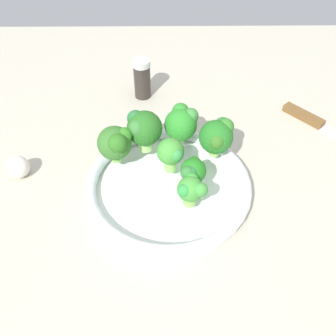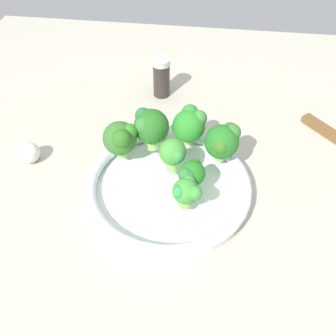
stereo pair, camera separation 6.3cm
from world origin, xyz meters
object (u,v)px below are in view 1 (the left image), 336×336
broccoli_floret_5 (217,136)px  broccoli_floret_1 (143,128)px  broccoli_floret_0 (171,153)px  broccoli_floret_6 (180,123)px  bowl (168,187)px  broccoli_floret_2 (116,143)px  pepper_shaker (142,79)px  broccoli_floret_4 (193,171)px  garlic_bulb (18,167)px  knife (322,126)px  broccoli_floret_3 (191,189)px

broccoli_floret_5 → broccoli_floret_1: bearing=83.7°
broccoli_floret_0 → broccoli_floret_6: size_ratio=0.95×
bowl → broccoli_floret_0: size_ratio=4.41×
broccoli_floret_0 → broccoli_floret_2: size_ratio=0.90×
bowl → pepper_shaker: 31.62cm
broccoli_floret_4 → broccoli_floret_5: bearing=-31.2°
broccoli_floret_0 → garlic_bulb: size_ratio=1.59×
bowl → knife: 38.34cm
broccoli_floret_1 → garlic_bulb: size_ratio=1.93×
broccoli_floret_1 → broccoli_floret_6: size_ratio=1.15×
broccoli_floret_6 → broccoli_floret_3: bearing=-175.8°
bowl → broccoli_floret_6: (10.81, -2.43, 5.91)cm
broccoli_floret_2 → broccoli_floret_3: (-10.13, -12.80, -0.91)cm
bowl → broccoli_floret_4: 6.81cm
broccoli_floret_2 → broccoli_floret_4: bearing=-115.2°
broccoli_floret_1 → pepper_shaker: size_ratio=0.86×
broccoli_floret_0 → bowl: bearing=169.8°
broccoli_floret_4 → knife: size_ratio=0.27×
knife → bowl: bearing=118.7°
broccoli_floret_3 → broccoli_floret_6: 16.00cm
broccoli_floret_5 → broccoli_floret_3: bearing=155.9°
broccoli_floret_1 → broccoli_floret_3: broccoli_floret_1 is taller
broccoli_floret_2 → knife: broccoli_floret_2 is taller
bowl → broccoli_floret_1: size_ratio=3.64×
broccoli_floret_1 → broccoli_floret_5: broccoli_floret_1 is taller
broccoli_floret_3 → broccoli_floret_6: size_ratio=0.78×
broccoli_floret_5 → garlic_bulb: bearing=92.7°
broccoli_floret_2 → pepper_shaker: 26.42cm
bowl → broccoli_floret_4: size_ratio=5.21×
broccoli_floret_3 → garlic_bulb: 33.61cm
broccoli_floret_5 → garlic_bulb: 37.49cm
broccoli_floret_1 → pepper_shaker: bearing=3.2°
bowl → broccoli_floret_0: 6.50cm
broccoli_floret_6 → knife: size_ratio=0.33×
pepper_shaker → broccoli_floret_3: bearing=-165.6°
broccoli_floret_5 → pepper_shaker: (24.18, 14.63, -3.26)cm
broccoli_floret_4 → pepper_shaker: (32.23, 9.75, -2.46)cm
broccoli_floret_5 → garlic_bulb: size_ratio=1.71×
broccoli_floret_5 → pepper_shaker: 28.45cm
bowl → pepper_shaker: size_ratio=3.15×
broccoli_floret_2 → garlic_bulb: size_ratio=1.76×
broccoli_floret_2 → broccoli_floret_3: 16.35cm
broccoli_floret_1 → broccoli_floret_2: 5.82cm
broccoli_floret_4 → garlic_bulb: size_ratio=1.34×
broccoli_floret_1 → broccoli_floret_4: broccoli_floret_1 is taller
broccoli_floret_1 → knife: size_ratio=0.38×
broccoli_floret_6 → pepper_shaker: broccoli_floret_6 is taller
broccoli_floret_2 → broccoli_floret_0: bearing=-103.5°
pepper_shaker → broccoli_floret_4: bearing=-163.2°
broccoli_floret_0 → pepper_shaker: (28.29, 6.15, -3.06)cm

